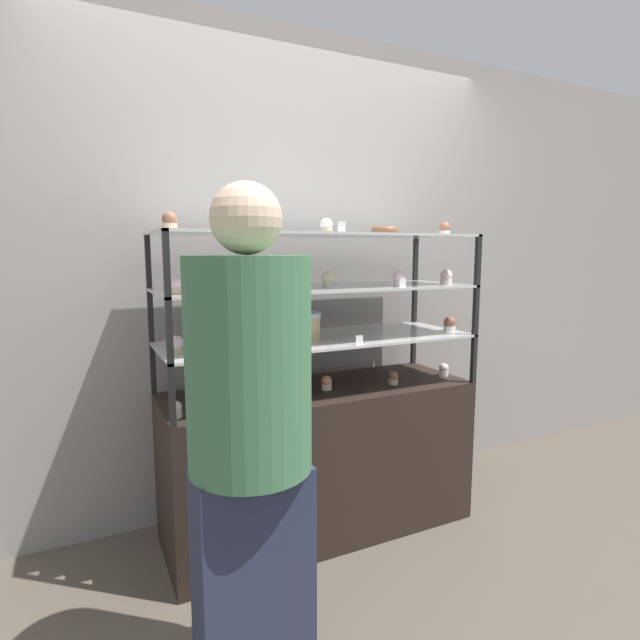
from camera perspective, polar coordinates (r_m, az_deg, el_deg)
name	(u,v)px	position (r m, az deg, el deg)	size (l,w,h in m)	color
ground_plane	(320,527)	(2.80, 0.00, -22.55)	(20.00, 20.00, 0.00)	brown
back_wall	(287,273)	(2.80, -3.75, 5.41)	(8.00, 0.05, 2.60)	gray
display_base	(320,459)	(2.63, 0.00, -15.56)	(1.54, 0.54, 0.74)	black
display_riser_lower	(320,340)	(2.46, 0.00, -2.34)	(1.54, 0.54, 0.25)	black
display_riser_middle	(320,289)	(2.42, 0.00, 3.56)	(1.54, 0.54, 0.25)	black
display_riser_upper	(320,236)	(2.42, 0.00, 9.55)	(1.54, 0.54, 0.25)	black
layer_cake_centerpiece	(302,326)	(2.41, -2.08, -0.65)	(0.18, 0.18, 0.13)	#DBBC84
sheet_cake_frosted	(246,281)	(2.32, -8.44, 4.42)	(0.19, 0.18, 0.07)	beige
cupcake_0	(176,410)	(2.15, -16.16, -9.81)	(0.05, 0.05, 0.07)	beige
cupcake_1	(257,394)	(2.30, -7.23, -8.42)	(0.05, 0.05, 0.07)	beige
cupcake_2	(327,383)	(2.47, 0.76, -7.20)	(0.05, 0.05, 0.07)	beige
cupcake_3	(393,378)	(2.59, 8.37, -6.55)	(0.05, 0.05, 0.07)	#CCB28C
cupcake_4	(444,370)	(2.82, 13.96, -5.53)	(0.05, 0.05, 0.07)	white
price_tag_0	(230,413)	(2.10, -10.25, -10.41)	(0.04, 0.00, 0.04)	white
cupcake_5	(176,345)	(2.14, -16.16, -2.80)	(0.06, 0.06, 0.08)	#CCB28C
cupcake_6	(450,324)	(2.75, 14.59, -0.45)	(0.06, 0.06, 0.08)	white
price_tag_1	(359,340)	(2.27, 4.52, -2.32)	(0.04, 0.00, 0.04)	white
cupcake_7	(174,285)	(2.06, -16.30, 3.83)	(0.06, 0.06, 0.08)	#CCB28C
cupcake_8	(328,280)	(2.37, 0.94, 4.62)	(0.06, 0.06, 0.08)	beige
cupcake_9	(399,279)	(2.49, 9.02, 4.68)	(0.06, 0.06, 0.08)	white
cupcake_10	(446,277)	(2.74, 14.23, 4.81)	(0.06, 0.06, 0.08)	beige
price_tag_2	(403,283)	(2.37, 9.42, 4.19)	(0.04, 0.00, 0.04)	white
cupcake_11	(170,221)	(2.06, -16.81, 10.79)	(0.06, 0.06, 0.07)	#CCB28C
cupcake_12	(326,226)	(2.36, 0.75, 10.69)	(0.06, 0.06, 0.07)	#CCB28C
cupcake_13	(445,229)	(2.76, 14.06, 10.05)	(0.06, 0.06, 0.07)	white
price_tag_3	(342,226)	(2.19, 2.48, 10.63)	(0.04, 0.00, 0.04)	white
donut_glazed	(385,230)	(2.60, 7.47, 10.11)	(0.14, 0.14, 0.04)	brown
customer_figure	(250,433)	(1.58, -7.98, -12.62)	(0.38, 0.38, 1.62)	#282D47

